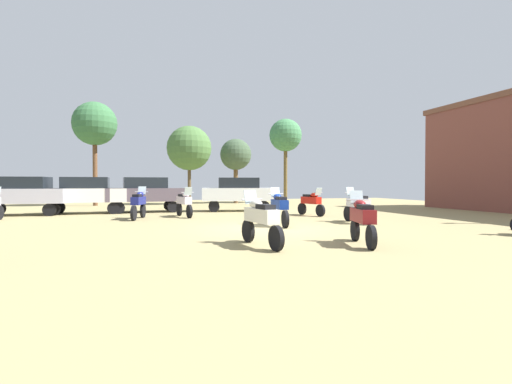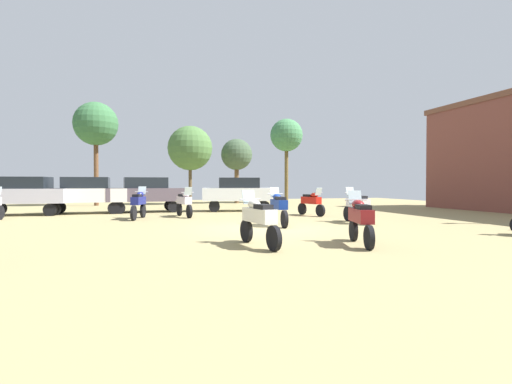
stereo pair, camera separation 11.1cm
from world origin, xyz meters
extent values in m
cube|color=#948558|center=(0.00, 0.00, 0.01)|extent=(44.00, 52.00, 0.02)
cylinder|color=black|center=(-1.45, -3.03, 0.33)|extent=(0.22, 0.64, 0.63)
cylinder|color=black|center=(-1.18, -4.64, 0.33)|extent=(0.22, 0.64, 0.63)
cube|color=silver|center=(-1.32, -3.83, 0.83)|extent=(0.58, 1.43, 0.36)
ellipsoid|color=silver|center=(-1.37, -3.52, 1.11)|extent=(0.39, 0.53, 0.24)
cube|color=black|center=(-1.28, -4.07, 1.07)|extent=(0.39, 0.60, 0.12)
cube|color=silver|center=(-1.43, -3.18, 1.29)|extent=(0.38, 0.21, 0.39)
cylinder|color=#B7B7BC|center=(-1.41, -3.28, 1.23)|extent=(0.62, 0.14, 0.04)
cylinder|color=black|center=(4.36, 1.62, 0.35)|extent=(0.12, 0.66, 0.66)
cylinder|color=black|center=(4.35, 0.01, 0.35)|extent=(0.12, 0.66, 0.66)
cube|color=silver|center=(4.36, 0.81, 0.86)|extent=(0.36, 1.36, 0.36)
ellipsoid|color=silver|center=(4.36, 1.12, 1.14)|extent=(0.32, 0.48, 0.24)
cube|color=black|center=(4.36, 0.58, 1.10)|extent=(0.30, 0.56, 0.12)
cube|color=silver|center=(4.36, 1.46, 1.32)|extent=(0.36, 0.15, 0.39)
cylinder|color=#B7B7BC|center=(4.36, 1.36, 1.26)|extent=(0.62, 0.04, 0.04)
cylinder|color=black|center=(4.23, 4.13, 0.32)|extent=(0.28, 0.62, 0.61)
cylinder|color=black|center=(3.84, 5.54, 0.32)|extent=(0.28, 0.62, 0.61)
cube|color=red|center=(4.03, 4.83, 0.81)|extent=(0.68, 1.30, 0.36)
ellipsoid|color=red|center=(4.11, 4.56, 1.09)|extent=(0.43, 0.55, 0.24)
cube|color=black|center=(3.98, 5.04, 1.05)|extent=(0.44, 0.62, 0.12)
cube|color=silver|center=(4.19, 4.26, 1.27)|extent=(0.39, 0.24, 0.39)
cylinder|color=#B7B7BC|center=(4.16, 4.35, 1.21)|extent=(0.61, 0.20, 0.04)
cylinder|color=black|center=(1.55, -3.66, 0.33)|extent=(0.28, 0.62, 0.61)
cylinder|color=black|center=(1.14, -5.12, 0.33)|extent=(0.28, 0.62, 0.61)
cube|color=maroon|center=(1.34, -4.39, 0.81)|extent=(0.70, 1.34, 0.36)
ellipsoid|color=maroon|center=(1.42, -4.11, 1.09)|extent=(0.44, 0.55, 0.24)
cube|color=black|center=(1.28, -4.61, 1.05)|extent=(0.44, 0.62, 0.12)
cube|color=silver|center=(1.51, -3.80, 1.27)|extent=(0.39, 0.24, 0.39)
cylinder|color=#B7B7BC|center=(1.48, -3.89, 1.21)|extent=(0.61, 0.20, 0.04)
cylinder|color=black|center=(-2.16, 5.08, 0.34)|extent=(0.25, 0.65, 0.64)
cylinder|color=black|center=(-2.50, 6.63, 0.34)|extent=(0.25, 0.65, 0.64)
cube|color=silver|center=(-2.33, 5.86, 0.84)|extent=(0.64, 1.40, 0.36)
ellipsoid|color=silver|center=(-2.27, 5.56, 1.12)|extent=(0.41, 0.54, 0.24)
cube|color=black|center=(-2.38, 6.09, 1.08)|extent=(0.41, 0.61, 0.12)
cube|color=silver|center=(-2.19, 5.23, 1.30)|extent=(0.38, 0.23, 0.39)
cylinder|color=#B7B7BC|center=(-2.22, 5.33, 1.24)|extent=(0.61, 0.17, 0.04)
cylinder|color=black|center=(-4.28, 5.96, 0.36)|extent=(0.29, 0.69, 0.68)
cylinder|color=black|center=(-4.68, 4.46, 0.36)|extent=(0.29, 0.69, 0.68)
cube|color=navy|center=(-4.48, 5.21, 0.88)|extent=(0.68, 1.37, 0.36)
ellipsoid|color=navy|center=(-4.41, 5.50, 1.16)|extent=(0.43, 0.55, 0.24)
cube|color=black|center=(-4.54, 4.99, 1.12)|extent=(0.43, 0.62, 0.12)
cube|color=silver|center=(-4.32, 5.82, 1.34)|extent=(0.39, 0.24, 0.39)
cylinder|color=#B7B7BC|center=(-4.35, 5.72, 1.28)|extent=(0.61, 0.19, 0.04)
cylinder|color=black|center=(0.87, 1.45, 0.35)|extent=(0.16, 0.67, 0.66)
cylinder|color=black|center=(0.77, -0.09, 0.35)|extent=(0.16, 0.67, 0.66)
cube|color=navy|center=(0.82, 0.68, 0.86)|extent=(0.45, 1.34, 0.36)
ellipsoid|color=navy|center=(0.84, 0.98, 1.14)|extent=(0.35, 0.50, 0.24)
cube|color=black|center=(0.80, 0.45, 1.10)|extent=(0.34, 0.58, 0.12)
cube|color=silver|center=(0.86, 1.31, 1.32)|extent=(0.37, 0.18, 0.39)
cylinder|color=#B7B7BC|center=(0.85, 1.21, 1.26)|extent=(0.62, 0.08, 0.04)
cylinder|color=black|center=(-8.74, 8.73, 0.34)|extent=(0.64, 0.23, 0.64)
cylinder|color=black|center=(-8.76, 10.17, 0.34)|extent=(0.64, 0.23, 0.64)
cylinder|color=black|center=(-5.82, 8.77, 0.34)|extent=(0.64, 0.23, 0.64)
cylinder|color=black|center=(-5.84, 10.21, 0.34)|extent=(0.64, 0.23, 0.64)
cube|color=silver|center=(-7.29, 9.47, 1.03)|extent=(4.32, 1.86, 0.75)
cube|color=black|center=(-7.29, 9.47, 1.71)|extent=(2.39, 1.62, 0.61)
cylinder|color=black|center=(-8.83, 8.27, 0.34)|extent=(0.66, 0.28, 0.64)
cylinder|color=black|center=(-8.70, 9.70, 0.34)|extent=(0.66, 0.28, 0.64)
cube|color=#B3B1C1|center=(-10.22, 9.12, 1.03)|extent=(4.45, 2.19, 0.75)
cube|color=black|center=(-10.22, 9.12, 1.71)|extent=(2.50, 1.80, 0.61)
cylinder|color=black|center=(-0.34, 8.63, 0.34)|extent=(0.67, 0.33, 0.64)
cylinder|color=black|center=(-0.09, 10.04, 0.34)|extent=(0.67, 0.33, 0.64)
cylinder|color=black|center=(2.54, 8.12, 0.34)|extent=(0.67, 0.33, 0.64)
cylinder|color=black|center=(2.79, 9.54, 0.34)|extent=(0.67, 0.33, 0.64)
cube|color=white|center=(1.23, 9.08, 1.03)|extent=(4.55, 2.51, 0.75)
cube|color=black|center=(1.23, 9.08, 1.71)|extent=(2.60, 1.97, 0.61)
cylinder|color=black|center=(-5.55, 8.81, 0.34)|extent=(0.66, 0.27, 0.64)
cylinder|color=black|center=(-5.67, 10.24, 0.34)|extent=(0.66, 0.27, 0.64)
cylinder|color=black|center=(-2.63, 9.05, 0.34)|extent=(0.66, 0.27, 0.64)
cylinder|color=black|center=(-2.76, 10.49, 0.34)|extent=(0.66, 0.27, 0.64)
cube|color=#524752|center=(-4.15, 9.65, 1.03)|extent=(4.44, 2.16, 0.75)
cube|color=black|center=(-4.15, 9.65, 1.71)|extent=(2.49, 1.78, 0.61)
cylinder|color=brown|center=(-7.71, 17.73, 2.73)|extent=(0.33, 0.33, 5.41)
sphere|color=#336439|center=(-7.71, 17.73, 6.16)|extent=(3.23, 3.23, 3.23)
cylinder|color=brown|center=(7.64, 18.10, 2.64)|extent=(0.32, 0.32, 5.23)
sphere|color=#3E7748|center=(7.64, 18.10, 5.88)|extent=(2.82, 2.82, 2.82)
cylinder|color=brown|center=(3.29, 18.48, 1.79)|extent=(0.37, 0.37, 3.54)
sphere|color=#3B5037|center=(3.29, 18.48, 4.15)|extent=(2.64, 2.64, 2.64)
cylinder|color=#4D3D28|center=(-0.71, 17.67, 1.86)|extent=(0.26, 0.26, 3.69)
sphere|color=#436935|center=(-0.71, 17.67, 4.51)|extent=(3.54, 3.54, 3.54)
camera|label=1|loc=(-4.28, -13.47, 1.65)|focal=27.15mm
camera|label=2|loc=(-4.18, -13.50, 1.65)|focal=27.15mm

